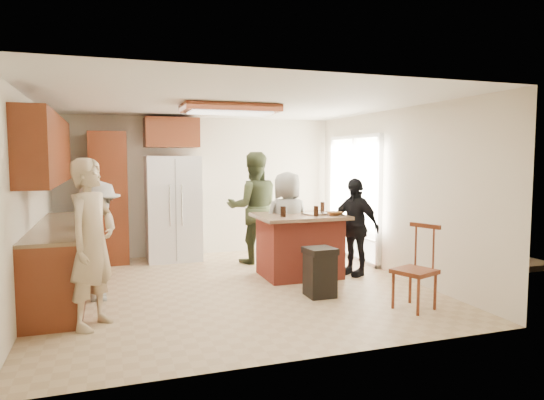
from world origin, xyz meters
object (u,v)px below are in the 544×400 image
object	(u,v)px
refrigerator	(173,208)
spindle_chair	(416,271)
person_counter	(98,240)
trash_bin	(320,272)
person_behind_left	(254,208)
kitchen_island	(299,245)
person_side_right	(354,227)
person_behind_right	(287,222)
person_front_left	(92,243)

from	to	relation	value
refrigerator	spindle_chair	size ratio (longest dim) A/B	1.81
person_counter	trash_bin	world-z (taller)	person_counter
person_behind_left	person_counter	bearing A→B (deg)	37.25
person_behind_left	kitchen_island	xyz separation A→B (m)	(0.37, -1.14, -0.46)
person_side_right	kitchen_island	xyz separation A→B (m)	(-0.82, 0.18, -0.26)
person_counter	kitchen_island	distance (m)	2.85
person_behind_right	person_side_right	world-z (taller)	person_behind_right
person_behind_right	trash_bin	size ratio (longest dim) A/B	2.48
person_counter	trash_bin	size ratio (longest dim) A/B	2.37
person_behind_right	kitchen_island	xyz separation A→B (m)	(0.09, -0.29, -0.31)
person_behind_left	trash_bin	world-z (taller)	person_behind_left
person_front_left	person_counter	bearing A→B (deg)	31.86
person_behind_right	person_counter	size ratio (longest dim) A/B	1.05
person_counter	trash_bin	distance (m)	2.81
kitchen_island	spindle_chair	bearing A→B (deg)	-69.97
person_counter	spindle_chair	bearing A→B (deg)	-117.31
person_side_right	person_counter	distance (m)	3.64
trash_bin	spindle_chair	bearing A→B (deg)	-44.44
person_behind_right	trash_bin	xyz separation A→B (m)	(-0.06, -1.37, -0.46)
person_behind_right	person_front_left	bearing A→B (deg)	26.60
person_behind_left	spindle_chair	size ratio (longest dim) A/B	1.88
kitchen_island	spindle_chair	size ratio (longest dim) A/B	1.29
person_behind_left	kitchen_island	bearing A→B (deg)	114.83
person_side_right	person_behind_left	bearing A→B (deg)	-162.45
person_behind_left	person_behind_right	distance (m)	0.91
person_behind_left	person_behind_right	world-z (taller)	person_behind_left
person_behind_left	person_side_right	xyz separation A→B (m)	(1.19, -1.32, -0.20)
kitchen_island	trash_bin	xyz separation A→B (m)	(-0.15, -1.08, -0.16)
person_front_left	person_side_right	world-z (taller)	person_front_left
person_counter	spindle_chair	xyz separation A→B (m)	(3.52, -1.60, -0.29)
person_counter	kitchen_island	xyz separation A→B (m)	(2.82, 0.30, -0.27)
person_side_right	person_counter	size ratio (longest dim) A/B	0.99
person_front_left	trash_bin	world-z (taller)	person_front_left
person_behind_left	kitchen_island	size ratio (longest dim) A/B	1.46
kitchen_island	person_counter	bearing A→B (deg)	-173.89
person_behind_right	kitchen_island	distance (m)	0.43
person_side_right	kitchen_island	world-z (taller)	person_side_right
person_counter	spindle_chair	size ratio (longest dim) A/B	1.50
person_behind_left	spindle_chair	xyz separation A→B (m)	(1.07, -3.05, -0.48)
person_front_left	person_behind_left	bearing A→B (deg)	-11.04
trash_bin	spindle_chair	xyz separation A→B (m)	(0.85, -0.83, 0.13)
person_front_left	refrigerator	size ratio (longest dim) A/B	0.98
person_behind_right	person_side_right	distance (m)	1.02
person_behind_right	person_side_right	xyz separation A→B (m)	(0.91, -0.47, -0.05)
person_side_right	trash_bin	distance (m)	1.39
person_front_left	person_counter	world-z (taller)	person_front_left
person_side_right	trash_bin	xyz separation A→B (m)	(-0.97, -0.90, -0.42)
person_behind_left	person_counter	size ratio (longest dim) A/B	1.25
person_behind_left	person_behind_right	bearing A→B (deg)	115.35
person_side_right	trash_bin	bearing A→B (deg)	-71.75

